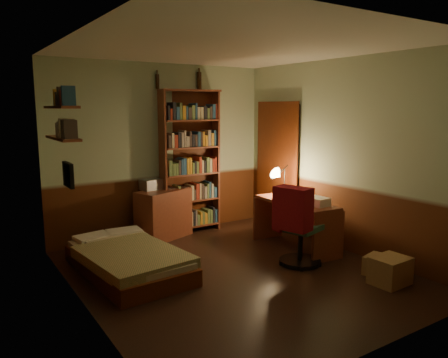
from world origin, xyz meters
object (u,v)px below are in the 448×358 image
cardboard_box_a (390,271)px  cardboard_box_b (378,265)px  bed (128,251)px  desk (296,225)px  mini_stereo (151,184)px  desk_lamp (285,173)px  office_chair (301,225)px  bookshelf (190,162)px  dresser (164,214)px

cardboard_box_a → cardboard_box_b: cardboard_box_a is taller
bed → cardboard_box_b: (2.45, -1.66, -0.15)m
desk → mini_stereo: bearing=136.9°
desk_lamp → office_chair: bearing=-142.3°
mini_stereo → cardboard_box_a: size_ratio=0.71×
mini_stereo → bed: bearing=-135.8°
bookshelf → desk: (0.81, -1.55, -0.77)m
bed → desk: desk is taller
bookshelf → office_chair: bookshelf is taller
desk_lamp → office_chair: desk_lamp is taller
office_chair → cardboard_box_a: (0.41, -1.02, -0.35)m
desk_lamp → office_chair: 1.31m
bed → desk_lamp: 2.65m
dresser → cardboard_box_b: 3.10m
desk → cardboard_box_b: desk is taller
cardboard_box_b → dresser: bearing=118.8°
bed → cardboard_box_b: bed is taller
bed → cardboard_box_a: bed is taller
bed → desk_lamp: size_ratio=2.93×
mini_stereo → bookshelf: bearing=-14.2°
dresser → office_chair: size_ratio=0.82×
desk → office_chair: (-0.36, -0.49, 0.16)m
desk → desk_lamp: bearing=69.1°
bed → mini_stereo: (0.83, 1.17, 0.55)m
desk → dresser: bearing=136.4°
office_chair → desk: bearing=37.6°
dresser → office_chair: bearing=-83.7°
mini_stereo → cardboard_box_b: bearing=-70.8°
desk_lamp → bookshelf: bearing=115.8°
bookshelf → desk_lamp: (1.07, -0.99, -0.13)m
office_chair → cardboard_box_b: (0.53, -0.76, -0.39)m
desk → desk_lamp: size_ratio=2.13×
cardboard_box_b → office_chair: bearing=125.0°
bed → bookshelf: bearing=34.0°
bookshelf → cardboard_box_a: size_ratio=5.43×
mini_stereo → office_chair: 2.37m
bookshelf → desk: bearing=-56.4°
cardboard_box_b → desk_lamp: bearing=87.1°
cardboard_box_b → desk: bearing=97.8°
bed → bookshelf: size_ratio=0.79×
dresser → bookshelf: bookshelf is taller
mini_stereo → desk: size_ratio=0.23×
mini_stereo → cardboard_box_b: (1.63, -2.84, -0.70)m
desk_lamp → cardboard_box_a: bearing=-117.6°
bed → desk: (2.28, -0.41, 0.08)m
desk → cardboard_box_b: (0.17, -1.25, -0.23)m
mini_stereo → cardboard_box_a: (1.50, -3.09, -0.66)m
mini_stereo → bookshelf: 0.71m
cardboard_box_b → bed: bearing=145.9°
bookshelf → cardboard_box_b: bookshelf is taller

